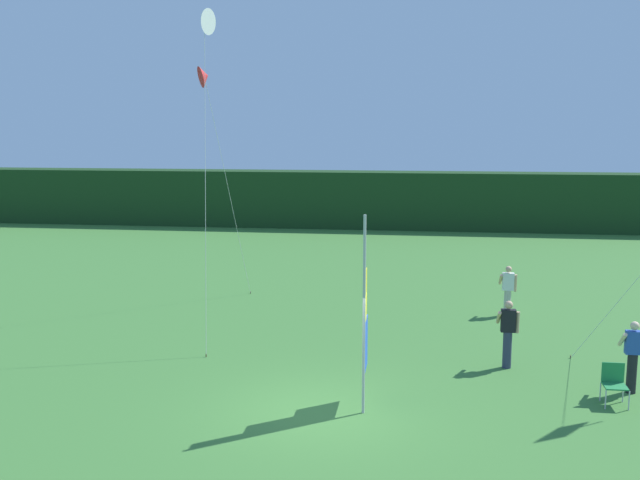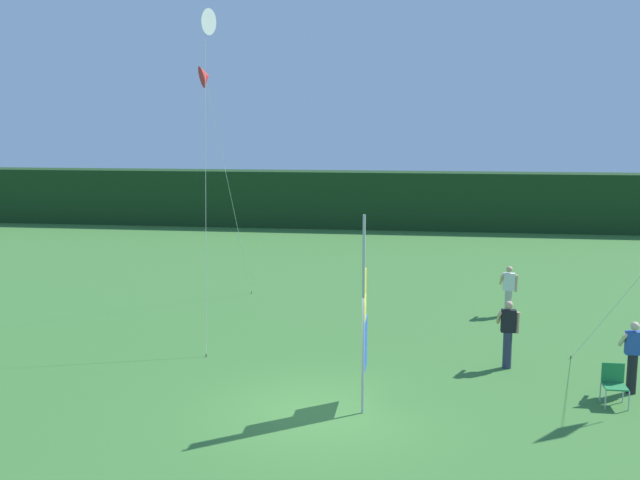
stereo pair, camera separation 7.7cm
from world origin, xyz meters
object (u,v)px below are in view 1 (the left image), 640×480
at_px(kite_white_delta_1, 205,23).
at_px(person_near_banner, 633,355).
at_px(banner_flag, 365,316).
at_px(folding_chair, 614,381).
at_px(person_far_left, 508,289).
at_px(kite_red_delta_2, 205,77).
at_px(person_mid_field, 508,332).

bearing_deg(kite_white_delta_1, person_near_banner, -18.00).
xyz_separation_m(person_near_banner, kite_white_delta_1, (-10.87, 3.53, 7.93)).
height_order(banner_flag, folding_chair, banner_flag).
relative_size(person_far_left, kite_red_delta_2, 0.20).
bearing_deg(person_far_left, kite_red_delta_2, 178.42).
relative_size(kite_white_delta_1, kite_red_delta_2, 1.16).
height_order(kite_white_delta_1, kite_red_delta_2, kite_white_delta_1).
distance_m(kite_white_delta_1, kite_red_delta_2, 3.81).
relative_size(person_mid_field, kite_red_delta_2, 0.22).
bearing_deg(person_near_banner, folding_chair, -126.95).
distance_m(banner_flag, person_near_banner, 6.30).
distance_m(banner_flag, kite_white_delta_1, 9.90).
xyz_separation_m(person_far_left, kite_red_delta_2, (-9.91, 0.27, 6.73)).
bearing_deg(person_mid_field, person_far_left, 83.61).
xyz_separation_m(folding_chair, kite_red_delta_2, (-11.36, 7.73, 7.07)).
relative_size(folding_chair, kite_white_delta_1, 0.10).
xyz_separation_m(person_mid_field, person_far_left, (0.59, 5.29, -0.07)).
distance_m(person_near_banner, kite_red_delta_2, 15.35).
bearing_deg(person_near_banner, kite_red_delta_2, 149.70).
distance_m(banner_flag, person_far_left, 9.38).
bearing_deg(banner_flag, person_far_left, 64.97).
bearing_deg(banner_flag, kite_white_delta_1, 133.05).
xyz_separation_m(person_near_banner, person_mid_field, (-2.61, 1.41, 0.03)).
xyz_separation_m(folding_chair, kite_white_delta_1, (-10.30, 4.29, 8.31)).
distance_m(person_mid_field, person_far_left, 5.32).
bearing_deg(kite_white_delta_1, kite_red_delta_2, 107.14).
height_order(banner_flag, person_mid_field, banner_flag).
height_order(person_near_banner, person_mid_field, person_mid_field).
height_order(folding_chair, kite_white_delta_1, kite_white_delta_1).
bearing_deg(kite_white_delta_1, folding_chair, -22.62).
bearing_deg(person_near_banner, banner_flag, -163.78).
bearing_deg(person_mid_field, kite_white_delta_1, 165.58).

